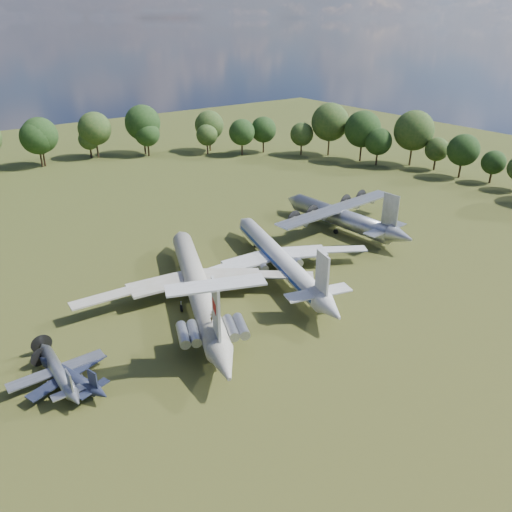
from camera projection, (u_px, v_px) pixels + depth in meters
ground at (187, 310)px, 70.77m from camera, size 300.00×300.00×0.00m
il62_airliner at (197, 289)px, 71.55m from camera, size 48.92×54.95×4.46m
tu104_jet at (279, 261)px, 80.07m from camera, size 40.60×47.85×4.12m
an12_transport at (340, 219)px, 96.44m from camera, size 32.06×35.30×4.38m
small_prop_west at (71, 378)px, 55.81m from camera, size 13.43×15.64×1.94m
small_prop_northwest at (59, 374)px, 56.34m from camera, size 10.97×14.82×2.15m
person_on_il62 at (212, 316)px, 59.36m from camera, size 0.70×0.58×1.63m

